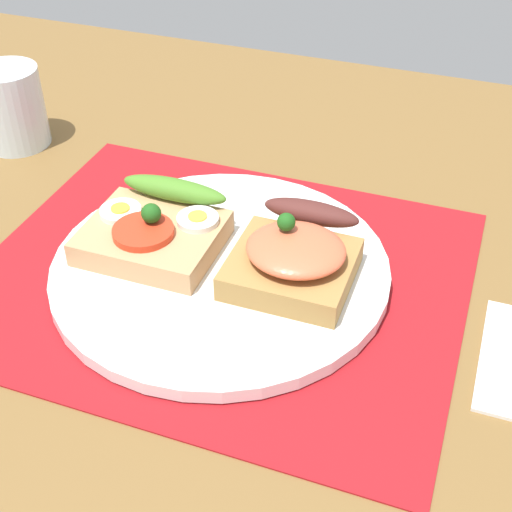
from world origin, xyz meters
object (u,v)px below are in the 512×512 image
at_px(drinking_glass, 11,107).
at_px(plate, 221,268).
at_px(sandwich_egg_tomato, 154,231).
at_px(sandwich_salmon, 296,254).

bearing_deg(drinking_glass, plate, -25.06).
relative_size(plate, sandwich_egg_tomato, 2.53).
xyz_separation_m(sandwich_salmon, drinking_glass, (-0.34, 0.12, 0.01)).
distance_m(sandwich_egg_tomato, sandwich_salmon, 0.12).
distance_m(plate, sandwich_salmon, 0.06).
distance_m(plate, sandwich_egg_tomato, 0.06).
relative_size(plate, drinking_glass, 3.30).
bearing_deg(plate, sandwich_salmon, 8.11).
relative_size(sandwich_salmon, drinking_glass, 1.25).
bearing_deg(plate, sandwich_egg_tomato, 177.09).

